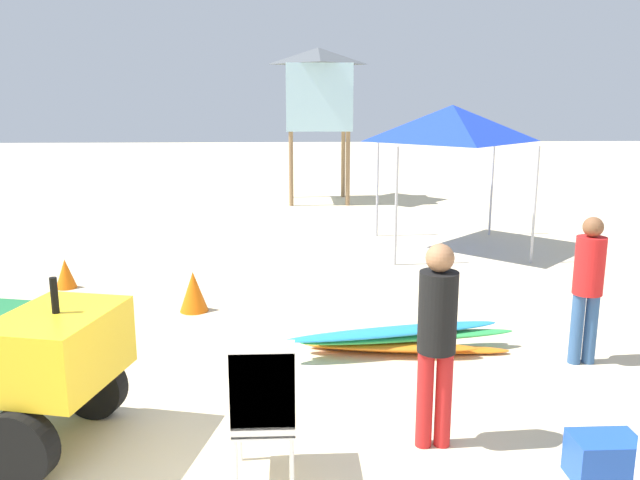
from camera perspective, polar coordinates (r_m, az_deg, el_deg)
stacked_plastic_chairs at (r=4.99m, az=-5.07°, el=-13.83°), size 0.48×0.48×1.20m
surfboard_pile at (r=7.58m, az=7.17°, el=-8.80°), size 2.77×0.79×0.32m
lifeguard_near_center at (r=7.60m, az=22.74°, el=-3.37°), size 0.32×0.32×1.67m
lifeguard_far_right at (r=5.41m, az=10.35°, el=-8.06°), size 0.32×0.32×1.77m
popup_canopy at (r=12.64m, az=11.66°, el=10.11°), size 2.52×2.52×2.79m
lifeguard_tower at (r=18.38m, az=-0.16°, el=13.27°), size 1.98×1.98×4.29m
traffic_cone_near at (r=10.78m, az=-21.69°, el=-2.79°), size 0.33×0.33×0.47m
traffic_cone_far at (r=9.10m, az=-11.19°, el=-4.51°), size 0.40×0.40×0.57m
cooler_box at (r=5.69m, az=23.95°, el=-17.33°), size 0.52×0.35×0.36m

